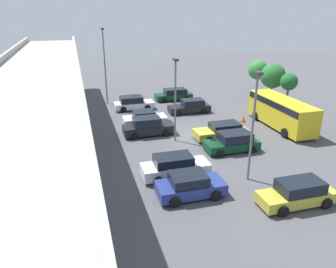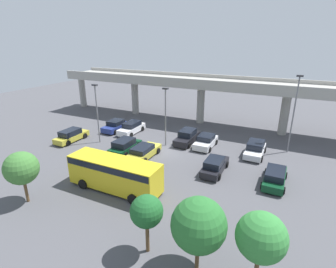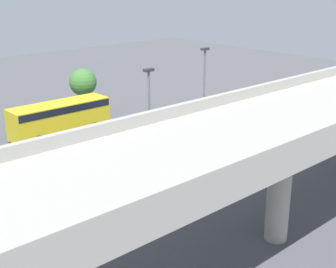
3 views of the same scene
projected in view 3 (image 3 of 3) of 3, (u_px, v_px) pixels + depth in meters
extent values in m
plane|color=#4C4C51|center=(127.00, 168.00, 33.50)|extent=(105.32, 105.32, 0.00)
cube|color=#9E9B93|center=(285.00, 122.00, 22.45)|extent=(49.15, 6.58, 0.90)
cube|color=#9E9B93|center=(235.00, 96.00, 24.43)|extent=(49.15, 0.30, 0.55)
cylinder|color=#9E9B93|center=(279.00, 187.00, 23.54)|extent=(1.19, 1.19, 5.91)
cube|color=gold|center=(220.00, 119.00, 42.93)|extent=(1.72, 4.83, 0.68)
cube|color=black|center=(219.00, 112.00, 42.83)|extent=(1.59, 2.71, 0.72)
cylinder|color=black|center=(239.00, 123.00, 42.50)|extent=(0.22, 0.69, 0.69)
cylinder|color=black|center=(226.00, 127.00, 41.38)|extent=(0.22, 0.69, 0.69)
cylinder|color=black|center=(215.00, 116.00, 44.60)|extent=(0.22, 0.69, 0.69)
cylinder|color=black|center=(202.00, 120.00, 43.49)|extent=(0.22, 0.69, 0.69)
cube|color=navy|center=(253.00, 142.00, 37.08)|extent=(1.97, 4.33, 0.74)
cube|color=black|center=(255.00, 134.00, 36.74)|extent=(1.81, 2.26, 0.63)
cylinder|color=black|center=(231.00, 143.00, 37.45)|extent=(0.22, 0.70, 0.70)
cylinder|color=black|center=(247.00, 137.00, 38.73)|extent=(0.22, 0.70, 0.70)
cylinder|color=black|center=(258.00, 152.00, 35.56)|extent=(0.22, 0.70, 0.70)
cylinder|color=black|center=(274.00, 146.00, 36.83)|extent=(0.22, 0.70, 0.70)
cube|color=silver|center=(232.00, 150.00, 35.23)|extent=(1.80, 4.82, 0.79)
cube|color=black|center=(234.00, 142.00, 34.88)|extent=(1.65, 2.65, 0.65)
cylinder|color=black|center=(209.00, 151.00, 35.78)|extent=(0.22, 0.67, 0.67)
cylinder|color=black|center=(225.00, 145.00, 36.94)|extent=(0.22, 0.67, 0.67)
cylinder|color=black|center=(239.00, 162.00, 33.67)|extent=(0.22, 0.67, 0.67)
cylinder|color=black|center=(255.00, 156.00, 34.84)|extent=(0.22, 0.67, 0.67)
cube|color=#0C381E|center=(152.00, 141.00, 37.45)|extent=(1.93, 4.49, 0.68)
cube|color=black|center=(149.00, 131.00, 37.41)|extent=(1.78, 2.59, 0.74)
cylinder|color=black|center=(172.00, 144.00, 37.15)|extent=(0.22, 0.65, 0.65)
cylinder|color=black|center=(153.00, 150.00, 35.90)|extent=(0.22, 0.65, 0.65)
cylinder|color=black|center=(150.00, 136.00, 39.12)|extent=(0.22, 0.65, 0.65)
cylinder|color=black|center=(131.00, 141.00, 37.87)|extent=(0.22, 0.65, 0.65)
cube|color=gold|center=(121.00, 148.00, 35.87)|extent=(1.91, 4.88, 0.69)
cube|color=black|center=(118.00, 139.00, 35.95)|extent=(1.76, 2.67, 0.56)
cylinder|color=black|center=(143.00, 152.00, 35.49)|extent=(0.22, 0.69, 0.69)
cylinder|color=black|center=(123.00, 158.00, 34.25)|extent=(0.22, 0.69, 0.69)
cylinder|color=black|center=(120.00, 142.00, 37.62)|extent=(0.22, 0.69, 0.69)
cylinder|color=black|center=(99.00, 148.00, 36.38)|extent=(0.22, 0.69, 0.69)
cube|color=black|center=(144.00, 182.00, 29.81)|extent=(1.84, 4.80, 0.79)
cube|color=black|center=(146.00, 172.00, 29.43)|extent=(1.69, 2.49, 0.75)
cylinder|color=black|center=(119.00, 182.00, 30.35)|extent=(0.22, 0.66, 0.66)
cylinder|color=black|center=(141.00, 174.00, 31.54)|extent=(0.22, 0.66, 0.66)
cylinder|color=black|center=(148.00, 198.00, 28.25)|extent=(0.22, 0.66, 0.66)
cylinder|color=black|center=(171.00, 189.00, 29.44)|extent=(0.22, 0.66, 0.66)
cube|color=silver|center=(108.00, 193.00, 28.29)|extent=(1.92, 4.39, 0.75)
cube|color=black|center=(109.00, 184.00, 28.00)|extent=(1.77, 2.11, 0.61)
cylinder|color=black|center=(83.00, 194.00, 28.71)|extent=(0.22, 0.64, 0.64)
cylinder|color=black|center=(109.00, 185.00, 29.95)|extent=(0.22, 0.64, 0.64)
cylinder|color=black|center=(108.00, 210.00, 26.79)|extent=(0.22, 0.64, 0.64)
cylinder|color=black|center=(135.00, 200.00, 28.03)|extent=(0.22, 0.64, 0.64)
cube|color=black|center=(21.00, 178.00, 30.54)|extent=(1.73, 4.73, 0.67)
cube|color=black|center=(17.00, 167.00, 30.59)|extent=(1.59, 2.42, 0.68)
cylinder|color=black|center=(44.00, 184.00, 30.13)|extent=(0.22, 0.62, 0.62)
cylinder|color=black|center=(18.00, 192.00, 29.00)|extent=(0.22, 0.62, 0.62)
cylinder|color=black|center=(24.00, 171.00, 32.20)|extent=(0.22, 0.62, 0.62)
cube|color=silver|center=(16.00, 227.00, 24.51)|extent=(1.90, 4.58, 0.68)
cube|color=black|center=(17.00, 218.00, 24.07)|extent=(1.75, 2.58, 0.70)
cylinder|color=black|center=(22.00, 215.00, 26.19)|extent=(0.22, 0.69, 0.69)
cylinder|color=black|center=(10.00, 248.00, 22.96)|extent=(0.22, 0.69, 0.69)
cylinder|color=black|center=(46.00, 235.00, 24.19)|extent=(0.22, 0.69, 0.69)
cube|color=gold|center=(60.00, 118.00, 39.73)|extent=(8.59, 2.43, 2.65)
cube|color=black|center=(59.00, 107.00, 39.43)|extent=(8.42, 2.48, 0.58)
cylinder|color=black|center=(39.00, 141.00, 37.54)|extent=(0.89, 0.29, 0.89)
cylinder|color=black|center=(25.00, 134.00, 39.28)|extent=(0.89, 0.29, 0.89)
cylinder|color=black|center=(95.00, 128.00, 40.91)|extent=(0.89, 0.29, 0.89)
cylinder|color=black|center=(80.00, 121.00, 42.65)|extent=(0.89, 0.29, 0.89)
cylinder|color=slate|center=(149.00, 124.00, 31.55)|extent=(0.16, 0.16, 7.14)
cube|color=#333338|center=(149.00, 70.00, 30.37)|extent=(0.70, 0.35, 0.20)
cylinder|color=slate|center=(204.00, 95.00, 38.72)|extent=(0.16, 0.16, 7.38)
cube|color=#333338|center=(205.00, 49.00, 37.51)|extent=(0.70, 0.35, 0.20)
cylinder|color=brown|center=(84.00, 103.00, 46.71)|extent=(0.24, 0.24, 1.95)
sphere|color=#3D7533|center=(83.00, 82.00, 46.03)|extent=(2.69, 2.69, 2.69)
cube|color=black|center=(52.00, 151.00, 36.73)|extent=(0.44, 0.44, 0.04)
cone|color=#EA590F|center=(51.00, 147.00, 36.62)|extent=(0.40, 0.40, 0.70)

